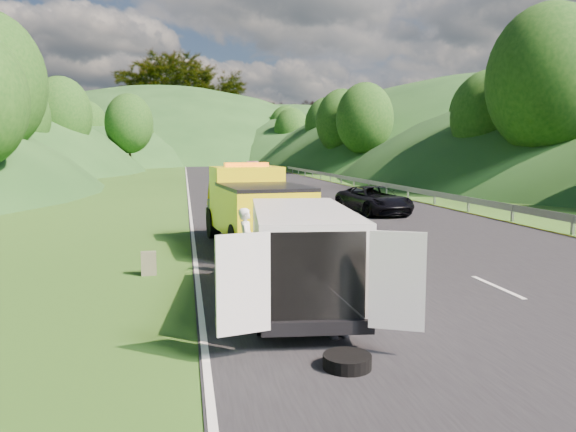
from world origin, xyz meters
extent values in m
plane|color=#38661E|center=(0.00, 0.00, 0.00)|extent=(320.00, 320.00, 0.00)
cube|color=black|center=(3.00, 40.00, 0.01)|extent=(14.00, 200.00, 0.02)
cube|color=gray|center=(10.30, 52.50, 0.00)|extent=(0.06, 140.00, 1.52)
cylinder|color=black|center=(-3.16, 6.59, 0.55)|extent=(0.50, 1.13, 1.09)
cylinder|color=black|center=(-1.09, 6.81, 0.55)|extent=(0.50, 1.13, 1.09)
cylinder|color=black|center=(-2.70, 2.24, 0.55)|extent=(0.50, 1.13, 1.09)
cylinder|color=black|center=(-0.63, 2.46, 0.55)|extent=(0.50, 1.13, 1.09)
cube|color=yellow|center=(-2.03, 5.77, 1.59)|extent=(2.52, 1.99, 2.08)
cube|color=yellow|center=(-1.77, 3.33, 1.31)|extent=(2.78, 3.95, 1.42)
cube|color=black|center=(-1.77, 3.33, 2.08)|extent=(2.78, 3.95, 0.11)
cube|color=black|center=(-2.17, 7.08, 0.98)|extent=(2.31, 1.53, 0.77)
cube|color=black|center=(-2.23, 7.73, 0.77)|extent=(2.31, 0.46, 0.55)
cube|color=yellow|center=(-2.21, 7.46, 1.70)|extent=(2.27, 1.08, 1.20)
cube|color=orange|center=(-2.03, 5.77, 2.68)|extent=(1.55, 0.43, 0.17)
cube|color=black|center=(-2.11, 6.54, 1.97)|extent=(2.08, 0.30, 0.98)
cylinder|color=black|center=(-2.53, -1.22, 0.36)|extent=(0.34, 0.75, 0.73)
cylinder|color=black|center=(-0.90, -1.39, 0.36)|extent=(0.34, 0.75, 0.73)
cylinder|color=black|center=(-2.84, -4.29, 0.36)|extent=(0.34, 0.75, 0.73)
cylinder|color=black|center=(-1.21, -4.45, 0.36)|extent=(0.34, 0.75, 0.73)
cube|color=silver|center=(-1.88, -2.93, 1.22)|extent=(2.32, 4.88, 1.68)
cube|color=silver|center=(-1.63, -0.45, 0.86)|extent=(1.89, 0.99, 0.91)
cube|color=black|center=(-1.65, -0.63, 1.59)|extent=(1.70, 0.47, 0.76)
cube|color=black|center=(-2.11, -5.23, 1.22)|extent=(1.54, 0.25, 1.45)
cube|color=silver|center=(-3.33, -5.52, 1.22)|extent=(0.85, 0.26, 1.54)
cube|color=silver|center=(-0.98, -5.75, 1.22)|extent=(0.80, 0.42, 1.54)
cube|color=black|center=(-2.12, -5.32, 0.41)|extent=(1.82, 0.32, 0.23)
imported|color=white|center=(-2.62, 0.54, 0.00)|extent=(0.57, 0.70, 1.71)
imported|color=tan|center=(-2.14, 0.24, 0.00)|extent=(0.54, 0.47, 0.94)
imported|color=black|center=(-1.63, -4.74, 0.00)|extent=(1.43, 1.11, 1.95)
cube|color=#5D5D46|center=(-5.12, 0.85, 0.31)|extent=(0.40, 0.25, 0.62)
cylinder|color=black|center=(-1.85, -6.06, 0.00)|extent=(0.72, 0.72, 0.20)
imported|color=black|center=(5.10, 12.79, 0.00)|extent=(3.03, 5.26, 1.38)
imported|color=#4B4B50|center=(2.85, 56.76, 0.00)|extent=(1.54, 3.82, 1.30)
imported|color=brown|center=(5.24, 64.15, 0.00)|extent=(1.57, 4.51, 1.48)
camera|label=1|loc=(-4.17, -13.75, 3.25)|focal=35.00mm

